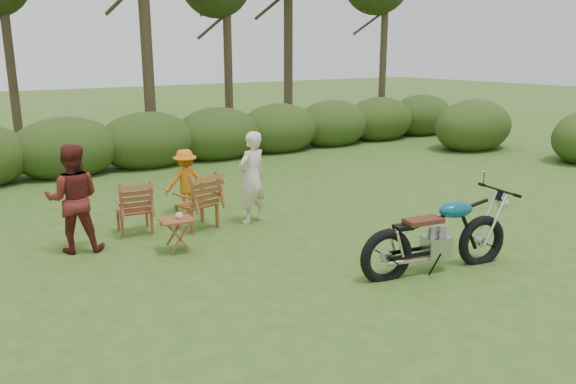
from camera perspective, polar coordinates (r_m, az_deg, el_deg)
ground at (r=7.46m, az=11.33°, el=-8.98°), size 80.00×80.00×0.00m
tree_line at (r=15.51m, az=-14.01°, el=17.22°), size 22.52×11.62×8.14m
motorcycle at (r=7.94m, az=14.62°, el=-7.70°), size 2.29×1.24×1.24m
lawn_chair_right at (r=9.59m, az=-9.19°, el=-3.57°), size 0.75×0.75×0.95m
lawn_chair_left at (r=9.56m, az=-15.22°, el=-3.95°), size 0.68×0.68×0.87m
side_table at (r=8.44m, az=-11.19°, el=-4.35°), size 0.54×0.48×0.50m
cup at (r=8.37m, az=-10.99°, el=-2.38°), size 0.13×0.13×0.09m
adult_a at (r=9.78m, az=-3.60°, el=-3.05°), size 0.66×0.52×1.58m
adult_b at (r=8.97m, az=-20.53°, el=-5.59°), size 0.94×0.84×1.60m
child at (r=10.45m, az=-10.21°, el=-2.11°), size 0.81×0.52×1.18m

